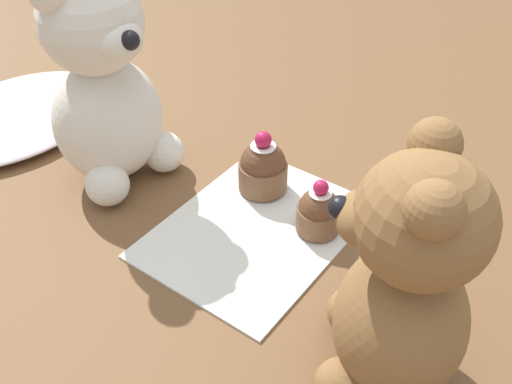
{
  "coord_description": "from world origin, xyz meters",
  "views": [
    {
      "loc": [
        -0.39,
        -0.29,
        0.46
      ],
      "look_at": [
        0.0,
        0.0,
        0.06
      ],
      "focal_mm": 42.0,
      "sensor_mm": 36.0,
      "label": 1
    }
  ],
  "objects_px": {
    "teddy_bear_cream": "(104,86)",
    "teddy_bear_tan": "(403,287)",
    "cupcake_near_cream_bear": "(263,168)",
    "cupcake_near_tan_bear": "(319,211)"
  },
  "relations": [
    {
      "from": "teddy_bear_cream",
      "to": "teddy_bear_tan",
      "type": "height_order",
      "value": "teddy_bear_cream"
    },
    {
      "from": "teddy_bear_cream",
      "to": "teddy_bear_tan",
      "type": "xyz_separation_m",
      "value": [
        -0.06,
        -0.4,
        -0.01
      ]
    },
    {
      "from": "cupcake_near_cream_bear",
      "to": "cupcake_near_tan_bear",
      "type": "height_order",
      "value": "cupcake_near_cream_bear"
    },
    {
      "from": "teddy_bear_cream",
      "to": "cupcake_near_tan_bear",
      "type": "relative_size",
      "value": 4.0
    },
    {
      "from": "teddy_bear_cream",
      "to": "cupcake_near_cream_bear",
      "type": "distance_m",
      "value": 0.2
    },
    {
      "from": "teddy_bear_tan",
      "to": "cupcake_near_cream_bear",
      "type": "distance_m",
      "value": 0.28
    },
    {
      "from": "teddy_bear_cream",
      "to": "cupcake_near_cream_bear",
      "type": "relative_size",
      "value": 3.36
    },
    {
      "from": "teddy_bear_cream",
      "to": "cupcake_near_cream_bear",
      "type": "xyz_separation_m",
      "value": [
        0.08,
        -0.17,
        -0.09
      ]
    },
    {
      "from": "teddy_bear_tan",
      "to": "cupcake_near_cream_bear",
      "type": "height_order",
      "value": "teddy_bear_tan"
    },
    {
      "from": "teddy_bear_cream",
      "to": "teddy_bear_tan",
      "type": "relative_size",
      "value": 1.1
    }
  ]
}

